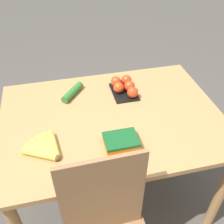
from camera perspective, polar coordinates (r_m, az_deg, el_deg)
ground_plane at (r=2.13m, az=0.00°, el=-16.63°), size 12.00×12.00×0.00m
dining_table at (r=1.62m, az=0.00°, el=-3.54°), size 1.30×0.94×0.76m
banana_bunch at (r=1.38m, az=-14.11°, el=-7.76°), size 0.19×0.20×0.04m
tomato_pack at (r=1.73m, az=2.72°, el=5.58°), size 0.15×0.23×0.08m
carrot_bag at (r=1.37m, az=2.00°, el=-6.29°), size 0.18×0.14×0.05m
cucumber_near at (r=1.72m, az=-8.59°, el=4.31°), size 0.16×0.18×0.05m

